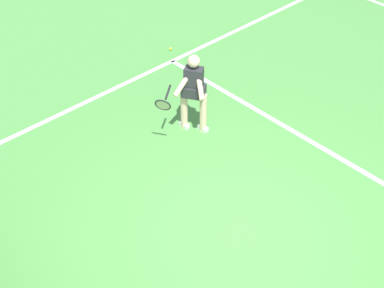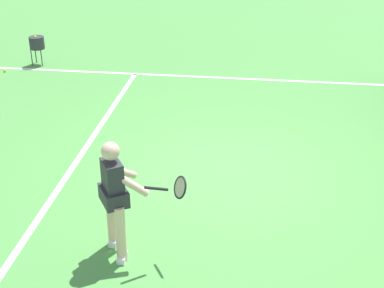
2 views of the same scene
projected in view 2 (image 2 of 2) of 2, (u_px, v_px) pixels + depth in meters
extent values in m
plane|color=#4C9342|center=(226.00, 170.00, 8.77)|extent=(27.93, 27.93, 0.00)
cube|color=white|center=(77.00, 160.00, 9.06)|extent=(8.64, 0.10, 0.01)
cube|color=white|center=(240.00, 79.00, 12.59)|extent=(0.10, 19.49, 0.01)
cylinder|color=beige|center=(112.00, 219.00, 6.87)|extent=(0.13, 0.13, 0.78)
cylinder|color=beige|center=(121.00, 234.00, 6.58)|extent=(0.13, 0.13, 0.78)
cube|color=white|center=(114.00, 241.00, 7.03)|extent=(0.20, 0.10, 0.08)
cube|color=white|center=(122.00, 257.00, 6.74)|extent=(0.20, 0.10, 0.08)
cube|color=#2D2D33|center=(113.00, 181.00, 6.43)|extent=(0.38, 0.34, 0.52)
cube|color=#2D2D33|center=(114.00, 195.00, 6.52)|extent=(0.49, 0.45, 0.20)
sphere|color=beige|center=(110.00, 151.00, 6.25)|extent=(0.22, 0.22, 0.22)
cylinder|color=beige|center=(121.00, 171.00, 6.60)|extent=(0.45, 0.34, 0.37)
cylinder|color=beige|center=(129.00, 183.00, 6.36)|extent=(0.15, 0.48, 0.37)
cylinder|color=black|center=(156.00, 189.00, 6.32)|extent=(0.19, 0.27, 0.14)
torus|color=black|center=(180.00, 187.00, 6.46)|extent=(0.30, 0.25, 0.28)
cylinder|color=beige|center=(180.00, 187.00, 6.46)|extent=(0.25, 0.20, 0.23)
sphere|color=#D1E533|center=(5.00, 71.00, 12.99)|extent=(0.07, 0.07, 0.07)
cylinder|color=#333338|center=(37.00, 43.00, 13.26)|extent=(0.36, 0.36, 0.30)
cylinder|color=#333338|center=(42.00, 58.00, 13.30)|extent=(0.02, 0.02, 0.40)
cylinder|color=#333338|center=(36.00, 55.00, 13.55)|extent=(0.02, 0.02, 0.40)
cylinder|color=#333338|center=(32.00, 58.00, 13.33)|extent=(0.02, 0.02, 0.40)
sphere|color=#D1E533|center=(35.00, 37.00, 13.15)|extent=(0.07, 0.07, 0.07)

